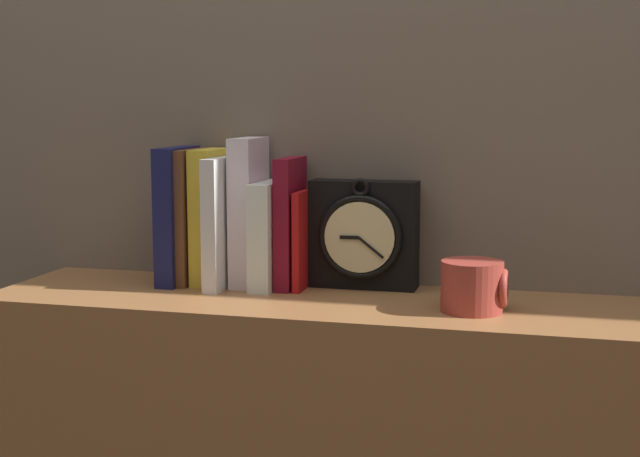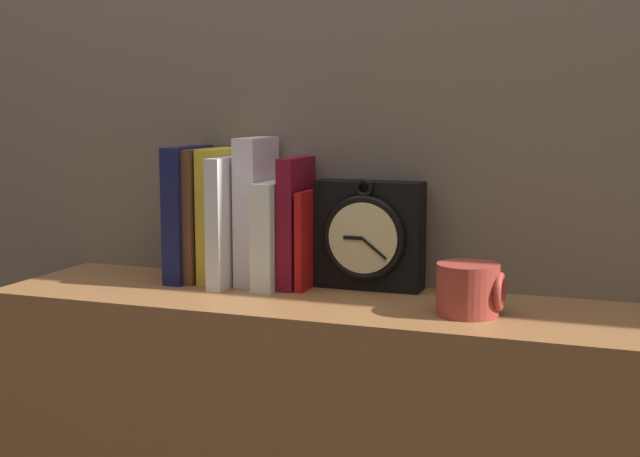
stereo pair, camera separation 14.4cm
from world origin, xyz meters
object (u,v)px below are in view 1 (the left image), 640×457
at_px(book_slot7_red, 304,239).
at_px(book_slot4_white, 249,212).
at_px(book_slot5_white, 269,235).
at_px(book_slot6_maroon, 290,223).
at_px(clock, 363,234).
at_px(book_slot0_navy, 178,215).
at_px(book_slot3_white, 224,222).
at_px(mug, 474,286).
at_px(book_slot2_yellow, 210,216).
at_px(book_slot1_brown, 193,216).

bearing_deg(book_slot7_red, book_slot4_white, 179.95).
relative_size(book_slot5_white, book_slot6_maroon, 0.81).
xyz_separation_m(clock, book_slot7_red, (-0.10, -0.02, -0.01)).
height_order(book_slot0_navy, book_slot7_red, book_slot0_navy).
xyz_separation_m(book_slot3_white, book_slot7_red, (0.14, 0.02, -0.03)).
height_order(book_slot3_white, mug, book_slot3_white).
relative_size(book_slot5_white, book_slot7_red, 1.08).
height_order(book_slot0_navy, book_slot2_yellow, book_slot0_navy).
distance_m(clock, mug, 0.25).
relative_size(book_slot1_brown, book_slot7_red, 1.40).
bearing_deg(book_slot6_maroon, book_slot3_white, -170.02).
bearing_deg(book_slot1_brown, clock, 5.38).
bearing_deg(book_slot0_navy, clock, 6.12).
bearing_deg(mug, book_slot5_white, 164.71).
distance_m(clock, book_slot1_brown, 0.31).
height_order(book_slot3_white, book_slot5_white, book_slot3_white).
bearing_deg(book_slot7_red, book_slot2_yellow, -179.79).
distance_m(book_slot3_white, book_slot7_red, 0.14).
xyz_separation_m(book_slot2_yellow, book_slot3_white, (0.03, -0.02, -0.01)).
bearing_deg(book_slot0_navy, book_slot1_brown, 14.68).
height_order(book_slot5_white, book_slot6_maroon, book_slot6_maroon).
relative_size(book_slot5_white, mug, 1.81).
relative_size(book_slot2_yellow, mug, 2.35).
xyz_separation_m(book_slot0_navy, book_slot2_yellow, (0.06, 0.01, -0.00)).
bearing_deg(book_slot4_white, book_slot5_white, -15.13).
relative_size(clock, book_slot7_red, 1.14).
bearing_deg(book_slot4_white, book_slot0_navy, -174.82).
relative_size(book_slot1_brown, book_slot5_white, 1.30).
distance_m(book_slot0_navy, book_slot5_white, 0.17).
height_order(book_slot0_navy, book_slot3_white, book_slot0_navy).
relative_size(book_slot6_maroon, mug, 2.22).
distance_m(clock, book_slot7_red, 0.10).
bearing_deg(book_slot1_brown, book_slot7_red, 1.40).
distance_m(book_slot7_red, mug, 0.32).
height_order(clock, book_slot4_white, book_slot4_white).
relative_size(clock, book_slot6_maroon, 0.86).
bearing_deg(book_slot6_maroon, clock, 11.38).
bearing_deg(book_slot3_white, book_slot0_navy, 173.93).
distance_m(book_slot4_white, book_slot7_red, 0.11).
distance_m(book_slot0_navy, book_slot7_red, 0.23).
xyz_separation_m(book_slot4_white, book_slot5_white, (0.04, -0.01, -0.04)).
bearing_deg(clock, book_slot3_white, -169.29).
relative_size(book_slot2_yellow, book_slot3_white, 1.05).
bearing_deg(book_slot7_red, book_slot1_brown, -178.60).
bearing_deg(book_slot6_maroon, book_slot5_white, -164.61).
height_order(book_slot4_white, book_slot6_maroon, book_slot4_white).
height_order(clock, book_slot6_maroon, book_slot6_maroon).
bearing_deg(book_slot3_white, book_slot1_brown, 166.06).
xyz_separation_m(book_slot2_yellow, book_slot6_maroon, (0.15, -0.00, -0.01)).
relative_size(clock, book_slot3_white, 0.86).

